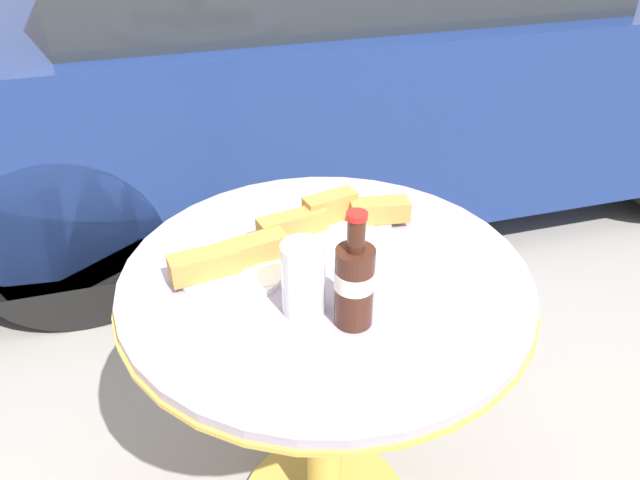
{
  "coord_description": "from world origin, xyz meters",
  "views": [
    {
      "loc": [
        -0.28,
        -0.92,
        1.47
      ],
      "look_at": [
        0.0,
        0.04,
        0.81
      ],
      "focal_mm": 35.0,
      "sensor_mm": 36.0,
      "label": 1
    }
  ],
  "objects_px": {
    "cola_bottle_left": "(354,282)",
    "lunch_plate_near": "(332,219)",
    "drinking_glass": "(303,282)",
    "parked_car": "(348,41)",
    "bistro_table": "(325,342)",
    "lunch_plate_far": "(231,263)"
  },
  "relations": [
    {
      "from": "cola_bottle_left",
      "to": "lunch_plate_near",
      "type": "height_order",
      "value": "cola_bottle_left"
    },
    {
      "from": "drinking_glass",
      "to": "bistro_table",
      "type": "bearing_deg",
      "value": 54.3
    },
    {
      "from": "cola_bottle_left",
      "to": "lunch_plate_near",
      "type": "bearing_deg",
      "value": 79.87
    },
    {
      "from": "drinking_glass",
      "to": "lunch_plate_near",
      "type": "relative_size",
      "value": 0.41
    },
    {
      "from": "bistro_table",
      "to": "cola_bottle_left",
      "type": "height_order",
      "value": "cola_bottle_left"
    },
    {
      "from": "bistro_table",
      "to": "parked_car",
      "type": "relative_size",
      "value": 0.19
    },
    {
      "from": "drinking_glass",
      "to": "lunch_plate_far",
      "type": "distance_m",
      "value": 0.19
    },
    {
      "from": "lunch_plate_near",
      "to": "parked_car",
      "type": "xyz_separation_m",
      "value": [
        0.57,
        1.62,
        -0.11
      ]
    },
    {
      "from": "lunch_plate_near",
      "to": "parked_car",
      "type": "relative_size",
      "value": 0.08
    },
    {
      "from": "drinking_glass",
      "to": "parked_car",
      "type": "distance_m",
      "value": 2.0
    },
    {
      "from": "drinking_glass",
      "to": "lunch_plate_far",
      "type": "height_order",
      "value": "drinking_glass"
    },
    {
      "from": "lunch_plate_near",
      "to": "lunch_plate_far",
      "type": "height_order",
      "value": "lunch_plate_near"
    },
    {
      "from": "cola_bottle_left",
      "to": "lunch_plate_near",
      "type": "relative_size",
      "value": 0.66
    },
    {
      "from": "drinking_glass",
      "to": "lunch_plate_far",
      "type": "xyz_separation_m",
      "value": [
        -0.11,
        0.15,
        -0.04
      ]
    },
    {
      "from": "drinking_glass",
      "to": "cola_bottle_left",
      "type": "bearing_deg",
      "value": -35.49
    },
    {
      "from": "cola_bottle_left",
      "to": "parked_car",
      "type": "xyz_separation_m",
      "value": [
        0.62,
        1.92,
        -0.18
      ]
    },
    {
      "from": "bistro_table",
      "to": "lunch_plate_far",
      "type": "xyz_separation_m",
      "value": [
        -0.17,
        0.05,
        0.2
      ]
    },
    {
      "from": "cola_bottle_left",
      "to": "drinking_glass",
      "type": "relative_size",
      "value": 1.59
    },
    {
      "from": "cola_bottle_left",
      "to": "drinking_glass",
      "type": "xyz_separation_m",
      "value": [
        -0.07,
        0.05,
        -0.02
      ]
    },
    {
      "from": "lunch_plate_near",
      "to": "lunch_plate_far",
      "type": "bearing_deg",
      "value": -157.21
    },
    {
      "from": "lunch_plate_far",
      "to": "lunch_plate_near",
      "type": "bearing_deg",
      "value": 22.79
    },
    {
      "from": "bistro_table",
      "to": "drinking_glass",
      "type": "distance_m",
      "value": 0.27
    }
  ]
}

